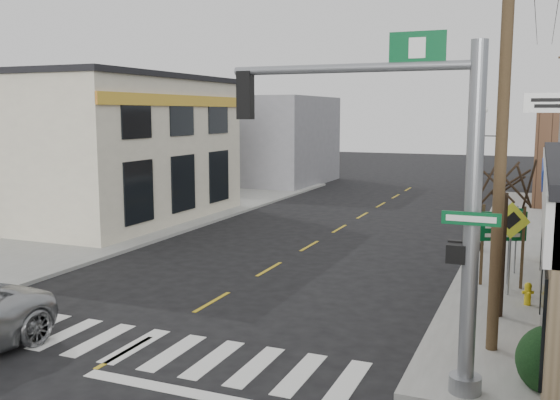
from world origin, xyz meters
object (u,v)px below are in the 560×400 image
at_px(fire_hydrant, 528,293).
at_px(guide_sign, 503,234).
at_px(traffic_signal_pole, 429,181).
at_px(bare_tree, 506,170).
at_px(utility_pole_near, 502,126).
at_px(lamp_post, 483,168).

bearing_deg(fire_hydrant, guide_sign, 116.18).
height_order(traffic_signal_pole, guide_sign, traffic_signal_pole).
bearing_deg(fire_hydrant, traffic_signal_pole, -105.87).
distance_m(guide_sign, fire_hydrant, 2.17).
xyz_separation_m(bare_tree, utility_pole_near, (-0.00, -2.42, 1.12)).
bearing_deg(bare_tree, lamp_post, 98.34).
height_order(traffic_signal_pole, utility_pole_near, utility_pole_near).
height_order(guide_sign, utility_pole_near, utility_pole_near).
xyz_separation_m(traffic_signal_pole, utility_pole_near, (1.08, 2.43, 0.95)).
relative_size(guide_sign, lamp_post, 0.45).
height_order(fire_hydrant, utility_pole_near, utility_pole_near).
bearing_deg(fire_hydrant, utility_pole_near, -100.13).
bearing_deg(lamp_post, utility_pole_near, -66.77).
xyz_separation_m(traffic_signal_pole, fire_hydrant, (1.74, 6.12, -3.57)).
bearing_deg(bare_tree, guide_sign, 92.44).
height_order(fire_hydrant, bare_tree, bare_tree).
distance_m(traffic_signal_pole, bare_tree, 4.97).
bearing_deg(lamp_post, traffic_signal_pole, -72.87).
relative_size(traffic_signal_pole, bare_tree, 1.38).
bearing_deg(bare_tree, traffic_signal_pole, -102.55).
bearing_deg(utility_pole_near, lamp_post, 89.74).
xyz_separation_m(guide_sign, bare_tree, (0.12, -2.85, 2.13)).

